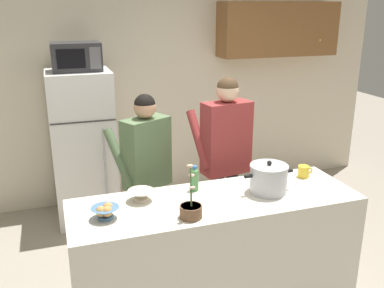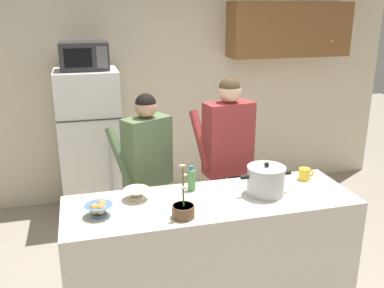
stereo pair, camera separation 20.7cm
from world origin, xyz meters
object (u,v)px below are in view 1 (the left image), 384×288
at_px(cooking_pot, 268,179).
at_px(bottle_near_edge, 195,178).
at_px(empty_bowl, 141,195).
at_px(potted_orchid, 191,209).
at_px(person_by_sink, 226,147).
at_px(coffee_mug, 304,171).
at_px(microwave, 76,57).
at_px(bread_bowl, 105,212).
at_px(refrigerator, 83,147).
at_px(person_near_pot, 146,163).

xyz_separation_m(cooking_pot, bottle_near_edge, (-0.51, 0.20, -0.01)).
bearing_deg(bottle_near_edge, cooking_pot, -21.71).
relative_size(empty_bowl, potted_orchid, 0.50).
bearing_deg(person_by_sink, coffee_mug, -49.47).
distance_m(empty_bowl, potted_orchid, 0.44).
bearing_deg(empty_bowl, cooking_pot, -9.24).
bearing_deg(microwave, bread_bowl, -90.34).
bearing_deg(empty_bowl, refrigerator, 98.90).
bearing_deg(cooking_pot, person_by_sink, 93.67).
height_order(refrigerator, person_near_pot, refrigerator).
height_order(microwave, person_by_sink, microwave).
height_order(cooking_pot, coffee_mug, cooking_pot).
height_order(person_by_sink, coffee_mug, person_by_sink).
bearing_deg(person_near_pot, potted_orchid, -84.81).
xyz_separation_m(bread_bowl, bottle_near_edge, (0.70, 0.25, 0.04)).
bearing_deg(bottle_near_edge, empty_bowl, -173.02).
xyz_separation_m(person_near_pot, empty_bowl, (-0.17, -0.60, -0.01)).
bearing_deg(coffee_mug, cooking_pot, -157.59).
bearing_deg(person_near_pot, coffee_mug, -26.09).
bearing_deg(bread_bowl, bottle_near_edge, 19.33).
height_order(coffee_mug, bread_bowl, bread_bowl).
relative_size(cooking_pot, potted_orchid, 1.04).
relative_size(person_by_sink, coffee_mug, 12.85).
bearing_deg(bread_bowl, potted_orchid, -16.55).
bearing_deg(person_by_sink, bread_bowl, -147.00).
xyz_separation_m(person_by_sink, empty_bowl, (-0.89, -0.56, -0.09)).
height_order(bread_bowl, potted_orchid, potted_orchid).
relative_size(person_near_pot, bread_bowl, 8.43).
distance_m(person_near_pot, person_by_sink, 0.72).
height_order(person_near_pot, empty_bowl, person_near_pot).
bearing_deg(refrigerator, potted_orchid, -75.66).
height_order(coffee_mug, potted_orchid, potted_orchid).
bearing_deg(empty_bowl, coffee_mug, 0.87).
height_order(cooking_pot, potted_orchid, potted_orchid).
height_order(coffee_mug, bottle_near_edge, bottle_near_edge).
xyz_separation_m(microwave, person_by_sink, (1.16, -1.12, -0.72)).
relative_size(refrigerator, bottle_near_edge, 8.26).
height_order(empty_bowl, potted_orchid, potted_orchid).
bearing_deg(cooking_pot, person_near_pot, 135.44).
distance_m(microwave, cooking_pot, 2.32).
height_order(refrigerator, person_by_sink, person_by_sink).
xyz_separation_m(person_near_pot, bottle_near_edge, (0.25, -0.55, 0.04)).
height_order(microwave, person_near_pot, microwave).
height_order(refrigerator, cooking_pot, refrigerator).
xyz_separation_m(person_near_pot, potted_orchid, (0.09, -0.95, 0.00)).
bearing_deg(refrigerator, empty_bowl, -81.10).
bearing_deg(person_near_pot, person_by_sink, -2.81).
distance_m(person_near_pot, cooking_pot, 1.07).
bearing_deg(coffee_mug, microwave, 134.29).
height_order(microwave, coffee_mug, microwave).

